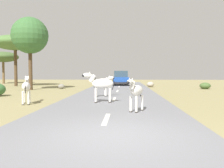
{
  "coord_description": "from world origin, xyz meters",
  "views": [
    {
      "loc": [
        0.28,
        -6.02,
        1.64
      ],
      "look_at": [
        -0.51,
        8.62,
        0.91
      ],
      "focal_mm": 38.4,
      "sensor_mm": 36.0,
      "label": 1
    }
  ],
  "objects": [
    {
      "name": "bush_2",
      "position": [
        8.03,
        17.53,
        0.31
      ],
      "size": [
        1.04,
        0.94,
        0.63
      ],
      "primitive_type": "ellipsoid",
      "color": "#425B2D",
      "rests_on": "ground_plane"
    },
    {
      "name": "tree_0",
      "position": [
        -12.39,
        21.15,
        4.99
      ],
      "size": [
        4.91,
        4.91,
        5.88
      ],
      "color": "#4C3823",
      "rests_on": "ground_plane"
    },
    {
      "name": "ground_plane",
      "position": [
        0.0,
        0.0,
        0.0
      ],
      "size": [
        90.0,
        90.0,
        0.0
      ],
      "primitive_type": "plane",
      "color": "#8E8456"
    },
    {
      "name": "car_0",
      "position": [
        -0.24,
        23.61,
        0.85
      ],
      "size": [
        2.18,
        4.42,
        1.74
      ],
      "rotation": [
        0.0,
        0.0,
        3.19
      ],
      "color": "#1E479E",
      "rests_on": "road"
    },
    {
      "name": "rock_3",
      "position": [
        -5.92,
        17.01,
        0.24
      ],
      "size": [
        0.63,
        0.5,
        0.47
      ],
      "primitive_type": "ellipsoid",
      "color": "gray",
      "rests_on": "ground_plane"
    },
    {
      "name": "zebra_2",
      "position": [
        -0.97,
        6.4,
        1.02
      ],
      "size": [
        1.72,
        0.57,
        1.62
      ],
      "rotation": [
        0.0,
        0.0,
        1.68
      ],
      "color": "silver",
      "rests_on": "road"
    },
    {
      "name": "lane_markings",
      "position": [
        -0.35,
        -1.0,
        0.05
      ],
      "size": [
        0.16,
        56.0,
        0.01
      ],
      "color": "silver",
      "rests_on": "road"
    },
    {
      "name": "road",
      "position": [
        -0.35,
        0.0,
        0.03
      ],
      "size": [
        6.0,
        64.0,
        0.05
      ],
      "primitive_type": "cube",
      "color": "slate",
      "rests_on": "ground_plane"
    },
    {
      "name": "zebra_3",
      "position": [
        -4.77,
        5.96,
        0.88
      ],
      "size": [
        0.73,
        1.52,
        1.48
      ],
      "rotation": [
        0.0,
        0.0,
        0.31
      ],
      "color": "silver",
      "rests_on": "ground_plane"
    },
    {
      "name": "rock_2",
      "position": [
        3.07,
        20.36,
        0.29
      ],
      "size": [
        0.78,
        0.83,
        0.58
      ],
      "primitive_type": "ellipsoid",
      "color": "#A89E8C",
      "rests_on": "ground_plane"
    },
    {
      "name": "tree_2",
      "position": [
        -16.93,
        27.03,
        3.75
      ],
      "size": [
        4.2,
        4.2,
        4.51
      ],
      "color": "brown",
      "rests_on": "ground_plane"
    },
    {
      "name": "tree_3",
      "position": [
        -8.39,
        15.55,
        4.94
      ],
      "size": [
        3.31,
        3.31,
        6.63
      ],
      "color": "#4C3823",
      "rests_on": "ground_plane"
    },
    {
      "name": "zebra_0",
      "position": [
        0.72,
        3.58,
        0.87
      ],
      "size": [
        0.83,
        1.37,
        1.38
      ],
      "rotation": [
        0.0,
        0.0,
        2.7
      ],
      "color": "silver",
      "rests_on": "road"
    },
    {
      "name": "zebra_4",
      "position": [
        -1.21,
        9.47,
        0.87
      ],
      "size": [
        1.41,
        0.66,
        1.37
      ],
      "rotation": [
        0.0,
        0.0,
        5.01
      ],
      "color": "silver",
      "rests_on": "road"
    }
  ]
}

